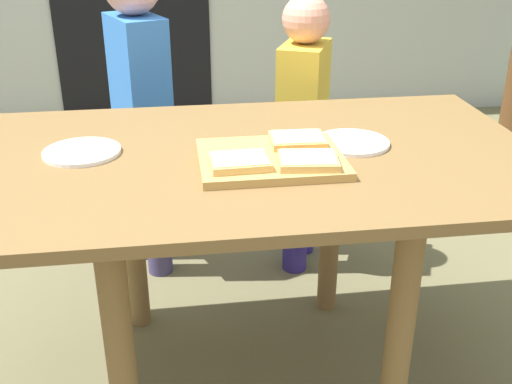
{
  "coord_description": "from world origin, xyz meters",
  "views": [
    {
      "loc": [
        -0.17,
        -1.4,
        1.25
      ],
      "look_at": [
        0.03,
        0.0,
        0.59
      ],
      "focal_mm": 43.61,
      "sensor_mm": 36.0,
      "label": 1
    }
  ],
  "objects_px": {
    "dining_table": "(246,190)",
    "pizza_slice_near_left": "(240,162)",
    "child_right": "(303,121)",
    "pizza_slice_far_right": "(298,140)",
    "child_left": "(141,99)",
    "cutting_board": "(271,159)",
    "pizza_slice_near_right": "(308,160)",
    "plate_white_right": "(352,143)",
    "plate_white_left": "(82,152)"
  },
  "relations": [
    {
      "from": "dining_table",
      "to": "plate_white_left",
      "type": "height_order",
      "value": "plate_white_left"
    },
    {
      "from": "plate_white_right",
      "to": "child_left",
      "type": "relative_size",
      "value": 0.17
    },
    {
      "from": "dining_table",
      "to": "cutting_board",
      "type": "xyz_separation_m",
      "value": [
        0.05,
        -0.07,
        0.11
      ]
    },
    {
      "from": "dining_table",
      "to": "plate_white_left",
      "type": "distance_m",
      "value": 0.41
    },
    {
      "from": "pizza_slice_near_left",
      "to": "plate_white_right",
      "type": "xyz_separation_m",
      "value": [
        0.3,
        0.15,
        -0.02
      ]
    },
    {
      "from": "pizza_slice_near_right",
      "to": "plate_white_left",
      "type": "bearing_deg",
      "value": 159.9
    },
    {
      "from": "dining_table",
      "to": "pizza_slice_near_right",
      "type": "bearing_deg",
      "value": -46.93
    },
    {
      "from": "pizza_slice_far_right",
      "to": "pizza_slice_near_right",
      "type": "bearing_deg",
      "value": -91.43
    },
    {
      "from": "pizza_slice_near_left",
      "to": "child_left",
      "type": "distance_m",
      "value": 0.84
    },
    {
      "from": "child_right",
      "to": "plate_white_right",
      "type": "bearing_deg",
      "value": -90.5
    },
    {
      "from": "pizza_slice_far_right",
      "to": "child_left",
      "type": "height_order",
      "value": "child_left"
    },
    {
      "from": "pizza_slice_far_right",
      "to": "pizza_slice_near_left",
      "type": "relative_size",
      "value": 1.0
    },
    {
      "from": "pizza_slice_near_right",
      "to": "cutting_board",
      "type": "bearing_deg",
      "value": 137.59
    },
    {
      "from": "cutting_board",
      "to": "pizza_slice_far_right",
      "type": "bearing_deg",
      "value": 40.33
    },
    {
      "from": "cutting_board",
      "to": "child_left",
      "type": "xyz_separation_m",
      "value": [
        -0.32,
        0.74,
        -0.06
      ]
    },
    {
      "from": "pizza_slice_far_right",
      "to": "pizza_slice_near_left",
      "type": "xyz_separation_m",
      "value": [
        -0.16,
        -0.12,
        0.0
      ]
    },
    {
      "from": "dining_table",
      "to": "cutting_board",
      "type": "distance_m",
      "value": 0.14
    },
    {
      "from": "pizza_slice_far_right",
      "to": "child_right",
      "type": "xyz_separation_m",
      "value": [
        0.15,
        0.63,
        -0.17
      ]
    },
    {
      "from": "dining_table",
      "to": "plate_white_right",
      "type": "distance_m",
      "value": 0.29
    },
    {
      "from": "pizza_slice_far_right",
      "to": "plate_white_right",
      "type": "xyz_separation_m",
      "value": [
        0.15,
        0.03,
        -0.02
      ]
    },
    {
      "from": "pizza_slice_far_right",
      "to": "dining_table",
      "type": "bearing_deg",
      "value": 179.74
    },
    {
      "from": "plate_white_left",
      "to": "plate_white_right",
      "type": "bearing_deg",
      "value": -2.57
    },
    {
      "from": "cutting_board",
      "to": "pizza_slice_near_right",
      "type": "distance_m",
      "value": 0.1
    },
    {
      "from": "pizza_slice_near_right",
      "to": "pizza_slice_far_right",
      "type": "distance_m",
      "value": 0.13
    },
    {
      "from": "pizza_slice_near_right",
      "to": "plate_white_right",
      "type": "distance_m",
      "value": 0.22
    },
    {
      "from": "cutting_board",
      "to": "pizza_slice_near_left",
      "type": "xyz_separation_m",
      "value": [
        -0.08,
        -0.05,
        0.02
      ]
    },
    {
      "from": "plate_white_right",
      "to": "child_right",
      "type": "xyz_separation_m",
      "value": [
        0.01,
        0.6,
        -0.14
      ]
    },
    {
      "from": "cutting_board",
      "to": "child_right",
      "type": "height_order",
      "value": "child_right"
    },
    {
      "from": "pizza_slice_near_right",
      "to": "pizza_slice_near_left",
      "type": "xyz_separation_m",
      "value": [
        -0.15,
        0.01,
        0.0
      ]
    },
    {
      "from": "cutting_board",
      "to": "plate_white_right",
      "type": "bearing_deg",
      "value": 22.48
    },
    {
      "from": "pizza_slice_near_right",
      "to": "child_right",
      "type": "distance_m",
      "value": 0.8
    },
    {
      "from": "cutting_board",
      "to": "pizza_slice_near_right",
      "type": "relative_size",
      "value": 2.33
    },
    {
      "from": "dining_table",
      "to": "pizza_slice_near_left",
      "type": "xyz_separation_m",
      "value": [
        -0.03,
        -0.12,
        0.13
      ]
    },
    {
      "from": "pizza_slice_near_right",
      "to": "child_left",
      "type": "xyz_separation_m",
      "value": [
        -0.4,
        0.81,
        -0.08
      ]
    },
    {
      "from": "dining_table",
      "to": "pizza_slice_near_left",
      "type": "distance_m",
      "value": 0.18
    },
    {
      "from": "child_left",
      "to": "child_right",
      "type": "relative_size",
      "value": 1.12
    },
    {
      "from": "dining_table",
      "to": "cutting_board",
      "type": "height_order",
      "value": "cutting_board"
    },
    {
      "from": "pizza_slice_near_right",
      "to": "pizza_slice_far_right",
      "type": "xyz_separation_m",
      "value": [
        0.0,
        0.13,
        0.0
      ]
    },
    {
      "from": "pizza_slice_near_left",
      "to": "child_right",
      "type": "height_order",
      "value": "child_right"
    },
    {
      "from": "cutting_board",
      "to": "pizza_slice_near_right",
      "type": "bearing_deg",
      "value": -42.41
    },
    {
      "from": "dining_table",
      "to": "plate_white_right",
      "type": "xyz_separation_m",
      "value": [
        0.27,
        0.03,
        0.1
      ]
    },
    {
      "from": "plate_white_right",
      "to": "child_left",
      "type": "bearing_deg",
      "value": 130.0
    },
    {
      "from": "pizza_slice_near_right",
      "to": "plate_white_left",
      "type": "relative_size",
      "value": 0.77
    },
    {
      "from": "pizza_slice_near_right",
      "to": "child_left",
      "type": "distance_m",
      "value": 0.91
    },
    {
      "from": "pizza_slice_near_right",
      "to": "plate_white_right",
      "type": "bearing_deg",
      "value": 46.98
    },
    {
      "from": "child_left",
      "to": "dining_table",
      "type": "bearing_deg",
      "value": -68.08
    },
    {
      "from": "pizza_slice_far_right",
      "to": "plate_white_left",
      "type": "bearing_deg",
      "value": 173.81
    },
    {
      "from": "pizza_slice_far_right",
      "to": "plate_white_left",
      "type": "xyz_separation_m",
      "value": [
        -0.52,
        0.06,
        -0.02
      ]
    },
    {
      "from": "cutting_board",
      "to": "plate_white_left",
      "type": "height_order",
      "value": "cutting_board"
    },
    {
      "from": "cutting_board",
      "to": "child_right",
      "type": "bearing_deg",
      "value": 71.8
    }
  ]
}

